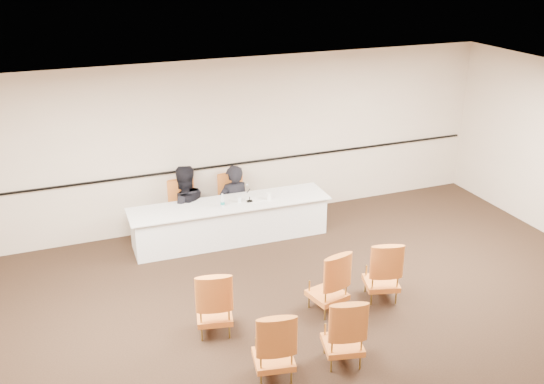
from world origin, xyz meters
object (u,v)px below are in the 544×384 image
(panelist_main, at_px, (234,208))
(panelist_second, at_px, (184,213))
(water_bottle, at_px, (222,200))
(drinking_glass, at_px, (240,200))
(panel_table, at_px, (231,221))
(panelist_main_chair, at_px, (234,201))
(aud_chair_front_right, at_px, (382,269))
(aud_chair_back_mid, at_px, (343,329))
(aud_chair_front_left, at_px, (214,301))
(aud_chair_front_mid, at_px, (328,281))
(coffee_cup, at_px, (269,196))
(panelist_second_chair, at_px, (184,208))
(microphone, at_px, (250,194))
(aud_chair_back_left, at_px, (273,343))

(panelist_main, height_order, panelist_second, panelist_second)
(water_bottle, height_order, drinking_glass, water_bottle)
(panelist_second, bearing_deg, panel_table, 136.21)
(panelist_main_chair, bearing_deg, panelist_main, 0.00)
(aud_chair_front_right, bearing_deg, aud_chair_back_mid, -121.60)
(panelist_second, distance_m, aud_chair_front_right, 3.79)
(aud_chair_front_left, distance_m, aud_chair_front_mid, 1.62)
(panelist_main_chair, distance_m, drinking_glass, 0.62)
(panel_table, distance_m, panelist_main, 0.57)
(aud_chair_front_left, relative_size, aud_chair_back_mid, 1.00)
(coffee_cup, relative_size, aud_chair_front_right, 0.14)
(panelist_second, relative_size, aud_chair_front_right, 1.86)
(panelist_main_chair, height_order, coffee_cup, panelist_main_chair)
(panelist_main_chair, height_order, aud_chair_front_mid, same)
(aud_chair_front_right, bearing_deg, aud_chair_front_mid, -164.02)
(panelist_second, bearing_deg, aud_chair_front_mid, 106.82)
(panelist_main, distance_m, water_bottle, 0.87)
(panelist_second_chair, distance_m, aud_chair_front_right, 3.79)
(panelist_main_chair, distance_m, microphone, 0.69)
(aud_chair_front_right, bearing_deg, microphone, 129.85)
(panelist_second, xyz_separation_m, aud_chair_front_mid, (1.26, -3.13, 0.09))
(panel_table, bearing_deg, panelist_second_chair, 142.72)
(panel_table, bearing_deg, panelist_main, 67.49)
(water_bottle, relative_size, aud_chair_back_left, 0.25)
(aud_chair_front_mid, bearing_deg, drinking_glass, 86.95)
(panelist_second, height_order, microphone, panelist_second)
(panelist_second, bearing_deg, aud_chair_back_left, 85.48)
(microphone, height_order, aud_chair_back_mid, microphone)
(panelist_second_chair, height_order, coffee_cup, panelist_second_chair)
(water_bottle, xyz_separation_m, aud_chair_back_mid, (0.42, -3.58, -0.33))
(panel_table, relative_size, aud_chair_front_left, 3.63)
(panelist_second_chair, xyz_separation_m, coffee_cup, (1.35, -0.65, 0.28))
(panelist_second_chair, distance_m, aud_chair_front_left, 3.07)
(panelist_second_chair, distance_m, aud_chair_back_left, 4.17)
(water_bottle, xyz_separation_m, aud_chair_back_left, (-0.47, -3.53, -0.33))
(microphone, bearing_deg, panelist_second_chair, 153.76)
(panel_table, relative_size, microphone, 12.13)
(panelist_second, xyz_separation_m, water_bottle, (0.52, -0.64, 0.42))
(aud_chair_front_mid, bearing_deg, aud_chair_front_left, 164.69)
(panelist_main, distance_m, panelist_second, 0.91)
(panel_table, distance_m, panelist_second, 0.87)
(aud_chair_front_right, bearing_deg, panelist_main_chair, 127.38)
(panelist_second_chair, distance_m, aud_chair_back_mid, 4.33)
(coffee_cup, relative_size, aud_chair_front_mid, 0.14)
(aud_chair_back_left, bearing_deg, panelist_main, 89.24)
(coffee_cup, bearing_deg, panel_table, 170.85)
(aud_chair_front_left, bearing_deg, drinking_glass, 76.96)
(aud_chair_front_left, xyz_separation_m, aud_chair_front_right, (2.48, -0.08, 0.00))
(panelist_second_chair, relative_size, microphone, 3.34)
(coffee_cup, xyz_separation_m, aud_chair_front_left, (-1.70, -2.40, -0.28))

